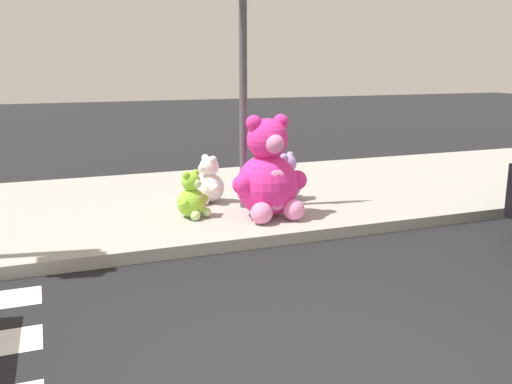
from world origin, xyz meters
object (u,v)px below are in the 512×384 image
object	(u,v)px
plush_lime	(193,199)
plush_white	(208,184)
sign_pole	(243,86)
plush_lavender	(285,181)
plush_pink_large	(269,177)

from	to	relation	value
plush_lime	plush_white	world-z (taller)	plush_white
sign_pole	plush_lime	size ratio (longest dim) A/B	5.06
plush_lavender	plush_white	distance (m)	1.16
plush_pink_large	plush_white	bearing A→B (deg)	117.08
plush_lavender	plush_white	size ratio (longest dim) A/B	1.02
sign_pole	plush_lavender	distance (m)	1.61
plush_pink_large	plush_lavender	distance (m)	1.03
sign_pole	plush_lavender	xyz separation A→B (m)	(0.74, 0.21, -1.41)
plush_lavender	plush_white	xyz separation A→B (m)	(-1.13, 0.24, -0.00)
plush_white	plush_lime	bearing A→B (deg)	-120.90
plush_lime	plush_lavender	xyz separation A→B (m)	(1.56, 0.48, 0.03)
plush_lavender	plush_lime	bearing A→B (deg)	-163.02
plush_lime	plush_white	distance (m)	0.83
plush_white	sign_pole	bearing A→B (deg)	-48.58
sign_pole	plush_lime	world-z (taller)	sign_pole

